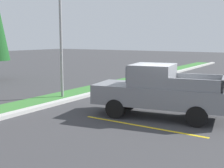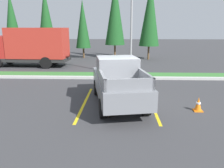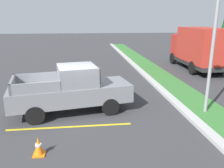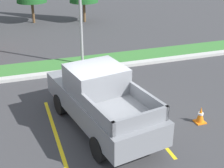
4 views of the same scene
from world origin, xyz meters
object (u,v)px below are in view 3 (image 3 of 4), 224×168
Objects in this scene: cargo_truck_distant at (199,47)px; traffic_cone at (39,146)px; pickup_truck_main at (72,90)px; street_light at (212,19)px.

traffic_cone is at bearing -43.66° from cargo_truck_distant.
cargo_truck_distant is 15.57m from traffic_cone.
street_light is at bearing 81.71° from pickup_truck_main.
street_light is 11.64× the size of traffic_cone.
pickup_truck_main is 12.58m from cargo_truck_distant.
street_light reaches higher than pickup_truck_main.
street_light is (8.67, -4.08, 2.20)m from cargo_truck_distant.
traffic_cone is (3.37, -0.88, -0.75)m from pickup_truck_main.
traffic_cone is (2.53, -6.62, -3.75)m from street_light.
traffic_cone is at bearing -69.05° from street_light.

